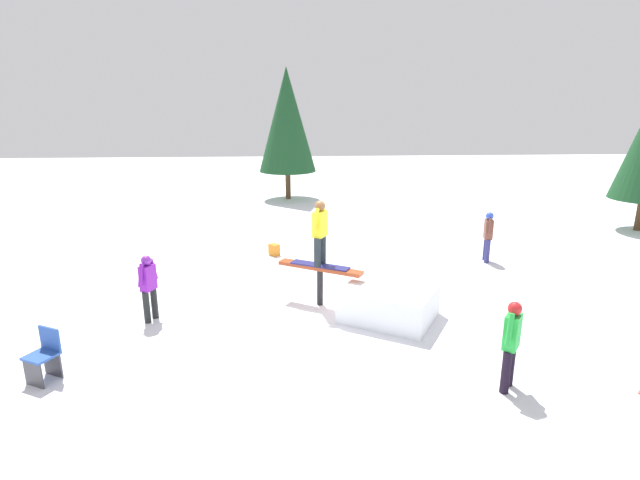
# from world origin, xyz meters

# --- Properties ---
(ground_plane) EXTENTS (60.00, 60.00, 0.00)m
(ground_plane) POSITION_xyz_m (0.00, 0.00, 0.00)
(ground_plane) COLOR white
(rail_feature) EXTENTS (1.86, 1.25, 0.92)m
(rail_feature) POSITION_xyz_m (0.00, 0.00, 0.76)
(rail_feature) COLOR black
(rail_feature) RESTS_ON ground
(snow_kicker_ramp) EXTENTS (2.31, 2.20, 0.71)m
(snow_kicker_ramp) POSITION_xyz_m (-1.41, 0.83, 0.35)
(snow_kicker_ramp) COLOR white
(snow_kicker_ramp) RESTS_ON ground
(main_rider_on_rail) EXTENTS (1.33, 0.89, 1.47)m
(main_rider_on_rail) POSITION_xyz_m (0.00, 0.00, 1.67)
(main_rider_on_rail) COLOR navy
(main_rider_on_rail) RESTS_ON rail_feature
(bystander_green) EXTENTS (0.44, 0.54, 1.50)m
(bystander_green) POSITION_xyz_m (-2.79, 3.58, 0.84)
(bystander_green) COLOR black
(bystander_green) RESTS_ON ground
(bystander_purple) EXTENTS (0.31, 0.59, 1.43)m
(bystander_purple) POSITION_xyz_m (3.59, 0.62, 0.80)
(bystander_purple) COLOR black
(bystander_purple) RESTS_ON ground
(bystander_brown) EXTENTS (0.27, 0.65, 1.44)m
(bystander_brown) POSITION_xyz_m (-4.93, -2.84, 0.81)
(bystander_brown) COLOR navy
(bystander_brown) RESTS_ON ground
(loose_snowboard_white) EXTENTS (0.89, 1.38, 0.02)m
(loose_snowboard_white) POSITION_xyz_m (1.91, -5.64, 0.01)
(loose_snowboard_white) COLOR white
(loose_snowboard_white) RESTS_ON ground
(folding_chair) EXTENTS (0.59, 0.59, 0.88)m
(folding_chair) POSITION_xyz_m (4.71, 2.86, 0.41)
(folding_chair) COLOR #3F3F44
(folding_chair) RESTS_ON ground
(backpack_on_snow) EXTENTS (0.36, 0.37, 0.34)m
(backpack_on_snow) POSITION_xyz_m (1.15, -3.76, 0.17)
(backpack_on_snow) COLOR orange
(backpack_on_snow) RESTS_ON ground
(pine_tree_far) EXTENTS (2.58, 2.58, 5.86)m
(pine_tree_far) POSITION_xyz_m (0.75, -12.45, 3.57)
(pine_tree_far) COLOR #4C331E
(pine_tree_far) RESTS_ON ground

